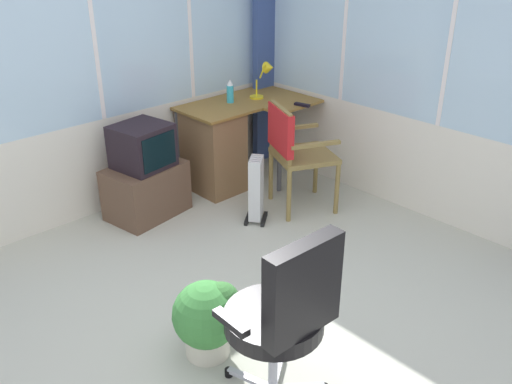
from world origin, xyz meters
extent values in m
cube|color=#BABBA9|center=(0.00, 0.00, -0.03)|extent=(5.64, 4.97, 0.06)
cube|color=silver|center=(0.00, 2.01, 0.41)|extent=(4.64, 0.06, 0.81)
cube|color=silver|center=(0.00, 2.01, 1.62)|extent=(4.54, 0.06, 1.61)
cube|color=white|center=(0.46, 2.01, 1.62)|extent=(0.04, 0.07, 1.61)
cube|color=white|center=(1.39, 2.01, 1.62)|extent=(0.04, 0.07, 1.61)
cube|color=silver|center=(2.35, 0.00, 0.41)|extent=(0.06, 3.97, 0.81)
cube|color=silver|center=(2.35, 0.00, 1.62)|extent=(0.06, 3.89, 1.61)
cube|color=white|center=(2.35, 0.00, 1.62)|extent=(0.07, 0.04, 1.61)
cube|color=white|center=(2.35, 0.99, 1.62)|extent=(0.07, 0.04, 1.61)
cube|color=#394F87|center=(2.22, 1.88, 1.25)|extent=(0.27, 0.07, 2.51)
cube|color=olive|center=(1.70, 1.67, 0.76)|extent=(1.19, 0.59, 0.02)
cube|color=olive|center=(2.00, 1.27, 0.76)|extent=(0.59, 0.22, 0.02)
cube|color=brown|center=(1.34, 1.67, 0.37)|extent=(0.40, 0.55, 0.74)
cylinder|color=#4C4C51|center=(1.75, 1.21, 0.38)|extent=(0.04, 0.04, 0.75)
cylinder|color=#4C4C51|center=(1.15, 1.92, 0.38)|extent=(0.04, 0.04, 0.75)
cylinder|color=yellow|center=(1.88, 1.65, 0.79)|extent=(0.13, 0.13, 0.02)
cylinder|color=yellow|center=(1.88, 1.65, 0.87)|extent=(0.02, 0.02, 0.16)
cylinder|color=yellow|center=(1.93, 1.62, 1.03)|extent=(0.02, 0.08, 0.15)
cone|color=yellow|center=(1.98, 1.58, 1.06)|extent=(0.12, 0.11, 0.12)
cube|color=black|center=(2.01, 1.18, 0.79)|extent=(0.08, 0.16, 0.02)
cylinder|color=#38B9D2|center=(1.60, 1.71, 0.86)|extent=(0.06, 0.06, 0.16)
cone|color=white|center=(1.60, 1.71, 0.96)|extent=(0.06, 0.06, 0.06)
cylinder|color=olive|center=(1.79, 0.55, 0.23)|extent=(0.04, 0.04, 0.46)
cylinder|color=olive|center=(1.97, 0.95, 0.23)|extent=(0.04, 0.04, 0.46)
cylinder|color=olive|center=(1.39, 0.74, 0.23)|extent=(0.04, 0.04, 0.46)
cylinder|color=olive|center=(1.57, 1.13, 0.23)|extent=(0.04, 0.04, 0.46)
cube|color=olive|center=(1.68, 0.84, 0.48)|extent=(0.64, 0.64, 0.04)
cube|color=olive|center=(1.48, 0.94, 0.72)|extent=(0.21, 0.41, 0.43)
cube|color=red|center=(1.48, 0.94, 0.74)|extent=(0.25, 0.44, 0.36)
cube|color=olive|center=(1.59, 0.64, 0.66)|extent=(0.41, 0.22, 0.03)
cube|color=olive|center=(1.77, 1.04, 0.66)|extent=(0.41, 0.22, 0.03)
cube|color=#B7B7BF|center=(0.05, -0.46, 0.04)|extent=(0.25, 0.19, 0.02)
cylinder|color=black|center=(0.16, -0.38, 0.02)|extent=(0.05, 0.05, 0.05)
cube|color=#B7B7BF|center=(-0.11, -0.40, 0.04)|extent=(0.11, 0.28, 0.02)
cylinder|color=black|center=(-0.15, -0.27, 0.02)|extent=(0.05, 0.05, 0.05)
cylinder|color=#B7B7BF|center=(-0.07, -0.54, 0.26)|extent=(0.05, 0.05, 0.41)
cylinder|color=black|center=(-0.07, -0.54, 0.51)|extent=(0.50, 0.50, 0.09)
cube|color=black|center=(-0.08, -0.73, 0.79)|extent=(0.43, 0.11, 0.48)
cube|color=black|center=(0.20, -0.55, 0.64)|extent=(0.06, 0.22, 0.04)
cube|color=black|center=(-0.34, -0.53, 0.64)|extent=(0.06, 0.22, 0.04)
cube|color=brown|center=(0.60, 1.66, 0.22)|extent=(0.70, 0.54, 0.45)
cube|color=black|center=(0.60, 1.66, 0.63)|extent=(0.48, 0.46, 0.36)
cube|color=black|center=(0.63, 1.46, 0.63)|extent=(0.34, 0.06, 0.28)
cube|color=#262628|center=(0.74, 1.68, 0.48)|extent=(0.29, 0.26, 0.07)
cube|color=silver|center=(1.13, 0.88, 0.30)|extent=(0.08, 0.09, 0.54)
cube|color=silver|center=(1.16, 0.91, 0.30)|extent=(0.08, 0.09, 0.54)
cube|color=silver|center=(1.20, 0.93, 0.30)|extent=(0.08, 0.09, 0.54)
cube|color=silver|center=(1.23, 0.96, 0.30)|extent=(0.08, 0.09, 0.54)
cube|color=silver|center=(1.26, 0.98, 0.30)|extent=(0.08, 0.09, 0.54)
cube|color=black|center=(1.24, 0.88, 0.01)|extent=(0.20, 0.16, 0.03)
cube|color=black|center=(1.15, 0.99, 0.01)|extent=(0.20, 0.16, 0.03)
cube|color=silver|center=(1.30, 1.01, 0.33)|extent=(0.09, 0.10, 0.38)
cylinder|color=beige|center=(-0.11, -0.04, 0.06)|extent=(0.26, 0.26, 0.13)
sphere|color=#3D863C|center=(-0.11, -0.04, 0.27)|extent=(0.39, 0.39, 0.39)
sphere|color=#377234|center=(-0.03, -0.08, 0.35)|extent=(0.22, 0.22, 0.22)
camera|label=1|loc=(-1.63, -2.06, 2.28)|focal=38.89mm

